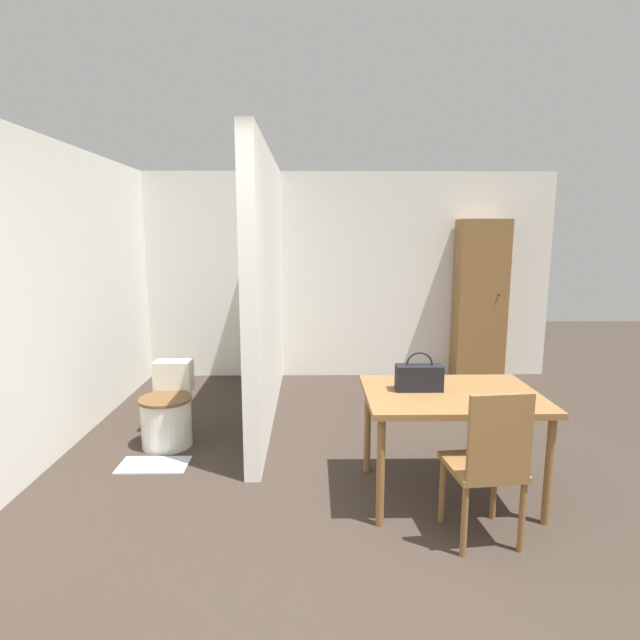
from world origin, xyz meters
TOP-DOWN VIEW (x-y plane):
  - ground_plane at (0.00, 0.00)m, footprint 16.00×16.00m
  - wall_back at (0.00, 4.17)m, footprint 5.45×0.12m
  - wall_left at (-2.29, 2.06)m, footprint 0.12×5.11m
  - partition_wall at (-0.64, 2.73)m, footprint 0.12×2.76m
  - dining_table at (0.71, 1.16)m, footprint 1.14×0.83m
  - wooden_chair at (0.78, 0.61)m, footprint 0.44×0.44m
  - toilet at (-1.43, 2.05)m, footprint 0.44×0.58m
  - handbag at (0.50, 1.20)m, footprint 0.31×0.12m
  - wooden_cabinet at (1.81, 3.93)m, footprint 0.58×0.35m
  - bath_mat at (-1.43, 1.62)m, footprint 0.52×0.29m

SIDE VIEW (x-z plane):
  - ground_plane at x=0.00m, z-range 0.00..0.00m
  - bath_mat at x=-1.43m, z-range 0.00..0.01m
  - toilet at x=-1.43m, z-range -0.06..0.60m
  - wooden_chair at x=0.78m, z-range 0.03..0.97m
  - dining_table at x=0.71m, z-range 0.29..1.02m
  - handbag at x=0.50m, z-range 0.69..0.95m
  - wooden_cabinet at x=1.81m, z-range 0.00..1.94m
  - wall_back at x=0.00m, z-range 0.00..2.50m
  - wall_left at x=-2.29m, z-range 0.00..2.50m
  - partition_wall at x=-0.64m, z-range 0.00..2.50m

